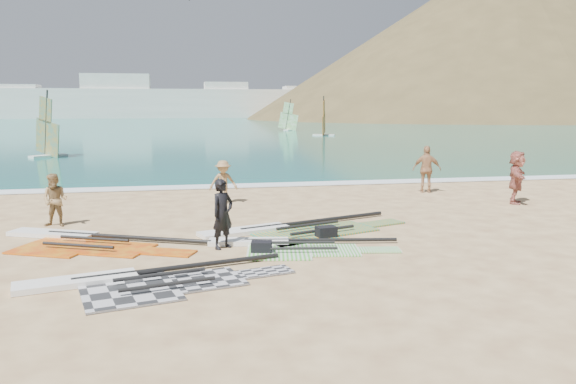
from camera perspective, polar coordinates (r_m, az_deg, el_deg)
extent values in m
plane|color=#DEBD82|center=(13.51, 4.56, -6.72)|extent=(300.00, 300.00, 0.00)
cube|color=#0B524E|center=(144.62, -9.67, 7.26)|extent=(300.00, 240.00, 0.06)
cube|color=white|center=(25.34, -2.89, 0.61)|extent=(300.00, 1.20, 0.04)
cube|color=white|center=(163.36, -16.98, 8.59)|extent=(160.00, 8.00, 8.00)
cube|color=white|center=(167.74, -25.60, 8.28)|extent=(10.00, 7.00, 9.00)
cube|color=white|center=(163.38, -17.01, 9.29)|extent=(18.00, 7.00, 12.00)
cube|color=white|center=(163.10, -6.32, 9.26)|extent=(12.00, 7.00, 10.00)
cube|color=white|center=(167.04, 2.37, 9.13)|extent=(16.00, 7.00, 9.00)
cube|color=white|center=(172.76, 8.93, 9.35)|extent=(10.00, 7.00, 11.00)
cone|color=brown|center=(167.82, 21.01, 7.01)|extent=(143.00, 143.00, 45.00)
cube|color=#27282A|center=(11.57, -15.86, -9.62)|extent=(2.22, 2.36, 0.04)
cube|color=#27282A|center=(11.90, -8.19, -8.85)|extent=(1.66, 1.59, 0.04)
cube|color=#27282A|center=(12.31, -2.37, -8.16)|extent=(1.30, 0.87, 0.04)
cylinder|color=black|center=(12.63, -10.70, -7.49)|extent=(4.46, 1.22, 0.11)
cylinder|color=black|center=(11.97, -12.84, -8.17)|extent=(1.85, 0.54, 0.08)
cylinder|color=black|center=(11.32, -12.08, -9.14)|extent=(1.85, 0.54, 0.08)
cube|color=white|center=(12.32, -20.71, -8.53)|extent=(2.47, 1.21, 0.12)
cube|color=green|center=(14.04, -0.95, -6.01)|extent=(1.82, 1.97, 0.04)
cube|color=green|center=(14.13, 4.73, -5.95)|extent=(1.38, 1.31, 0.04)
cube|color=green|center=(14.29, 9.25, -5.86)|extent=(1.11, 0.68, 0.04)
cylinder|color=black|center=(14.83, 3.39, -4.90)|extent=(3.96, 0.74, 0.10)
cylinder|color=black|center=(14.32, 1.48, -5.14)|extent=(1.64, 0.33, 0.07)
cylinder|color=black|center=(13.73, 1.62, -5.75)|extent=(1.64, 0.33, 0.07)
cube|color=white|center=(14.80, -4.03, -5.09)|extent=(2.15, 0.89, 0.12)
cube|color=orange|center=(15.67, 0.42, -4.43)|extent=(2.60, 2.74, 0.04)
cube|color=orange|center=(16.62, 5.66, -3.71)|extent=(1.93, 1.86, 0.04)
cube|color=orange|center=(17.49, 9.47, -3.16)|extent=(1.47, 1.06, 0.04)
cylinder|color=black|center=(17.22, 2.83, -2.96)|extent=(4.82, 1.80, 0.12)
cylinder|color=black|center=(16.36, 2.05, -3.37)|extent=(2.00, 0.78, 0.09)
cylinder|color=black|center=(15.73, 3.56, -3.88)|extent=(2.00, 0.78, 0.09)
cube|color=white|center=(16.06, -4.45, -3.99)|extent=(2.73, 1.55, 0.12)
cube|color=red|center=(15.69, -22.00, -5.07)|extent=(2.56, 2.66, 0.04)
cube|color=red|center=(14.81, -16.72, -5.60)|extent=(1.88, 1.83, 0.04)
cube|color=red|center=(14.19, -11.97, -6.04)|extent=(1.39, 1.08, 0.04)
cylinder|color=black|center=(15.73, -16.02, -4.44)|extent=(4.40, 2.08, 0.11)
cylinder|color=black|center=(15.55, -19.07, -4.50)|extent=(1.83, 0.89, 0.08)
cylinder|color=black|center=(14.96, -20.56, -5.09)|extent=(1.83, 0.89, 0.08)
cube|color=white|center=(16.96, -22.78, -3.97)|extent=(2.55, 1.64, 0.12)
cube|color=black|center=(15.42, 3.89, -4.12)|extent=(0.58, 0.47, 0.33)
cube|color=black|center=(13.87, -2.71, -5.65)|extent=(0.56, 0.45, 0.30)
imported|color=black|center=(14.28, -6.66, -2.23)|extent=(0.77, 0.73, 1.78)
imported|color=#9C7B4D|center=(18.17, -22.58, -0.77)|extent=(0.90, 0.78, 1.60)
imported|color=#9A7549|center=(20.84, -6.59, 1.01)|extent=(1.05, 0.62, 1.61)
imported|color=tan|center=(24.00, 13.92, 2.26)|extent=(1.24, 0.85, 1.96)
imported|color=#B16354|center=(22.35, 22.20, 1.40)|extent=(1.48, 1.84, 1.96)
cube|color=white|center=(42.63, -23.16, 3.39)|extent=(2.40, 2.28, 0.15)
cube|color=orange|center=(42.55, -23.26, 5.07)|extent=(2.16, 2.37, 2.80)
cube|color=orange|center=(42.49, -23.42, 7.66)|extent=(1.24, 1.35, 1.95)
cylinder|color=black|center=(42.50, -23.35, 6.51)|extent=(0.68, 0.73, 4.45)
cube|color=white|center=(67.15, 3.64, 5.81)|extent=(2.68, 1.62, 0.15)
cube|color=red|center=(67.10, 3.66, 6.88)|extent=(1.19, 2.97, 2.81)
cube|color=red|center=(67.06, 3.67, 8.53)|extent=(0.69, 1.68, 1.95)
cylinder|color=black|center=(67.07, 3.66, 7.80)|extent=(0.42, 0.87, 4.46)
cube|color=white|center=(80.82, 0.03, 6.33)|extent=(1.77, 2.51, 0.14)
cube|color=green|center=(80.77, 0.03, 7.18)|extent=(2.70, 1.44, 2.68)
cube|color=green|center=(80.74, 0.03, 8.49)|extent=(1.53, 0.84, 1.86)
cylinder|color=black|center=(80.75, 0.03, 7.90)|extent=(0.80, 0.48, 4.26)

